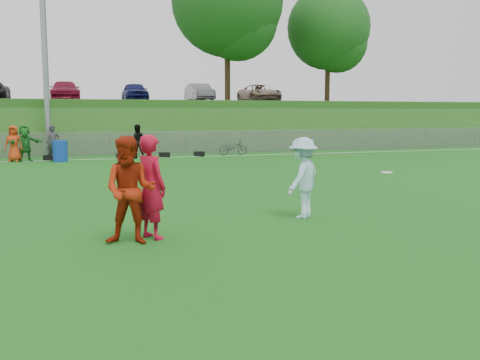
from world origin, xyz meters
name	(u,v)px	position (x,y,z in m)	size (l,w,h in m)	color
ground	(203,241)	(0.00, 0.00, 0.00)	(120.00, 120.00, 0.00)	#185712
sideline_far	(112,159)	(0.00, 18.00, 0.01)	(60.00, 0.10, 0.01)	white
fence	(108,144)	(0.00, 20.00, 0.65)	(58.00, 0.06, 1.30)	gray
light_pole	(44,26)	(-3.00, 20.80, 6.71)	(1.20, 0.40, 12.15)	gray
berm	(95,123)	(0.00, 31.00, 1.50)	(120.00, 18.00, 3.00)	#245718
parking_lot	(93,102)	(0.00, 33.00, 3.05)	(120.00, 12.00, 0.10)	black
tree_green_near	(230,6)	(8.16, 24.42, 9.03)	(7.14, 7.14, 9.95)	black
tree_green_far	(331,32)	(16.16, 25.92, 7.96)	(5.88, 5.88, 8.19)	black
car_row	(77,91)	(-1.17, 32.00, 3.82)	(32.04, 5.18, 1.44)	white
spectator_row	(44,143)	(-3.16, 18.00, 0.85)	(8.18, 0.87, 1.69)	#AD2B0C
gear_bags	(136,156)	(1.16, 18.10, 0.13)	(8.01, 0.49, 0.26)	black
player_red_left	(151,187)	(-0.82, 0.52, 0.95)	(0.69, 0.45, 1.90)	red
player_red_center	(130,190)	(-1.23, 0.22, 0.95)	(0.92, 0.72, 1.89)	#A2210B
player_blue	(303,178)	(2.62, 1.41, 0.88)	(1.14, 0.65, 1.76)	#AFDBF3
frisbee	(387,172)	(4.15, 0.54, 1.04)	(0.24, 0.24, 0.02)	white
recycling_bin	(60,151)	(-2.44, 17.20, 0.50)	(0.67, 0.67, 1.00)	#0F3AAC
bicycle	(233,147)	(6.46, 18.49, 0.41)	(0.55, 1.58, 0.83)	#2E2E31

